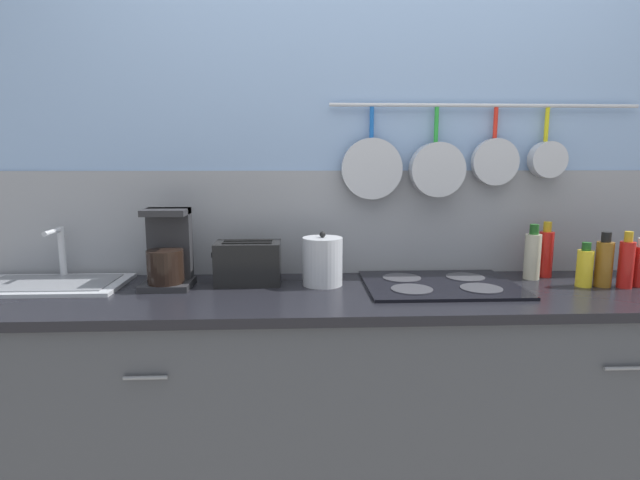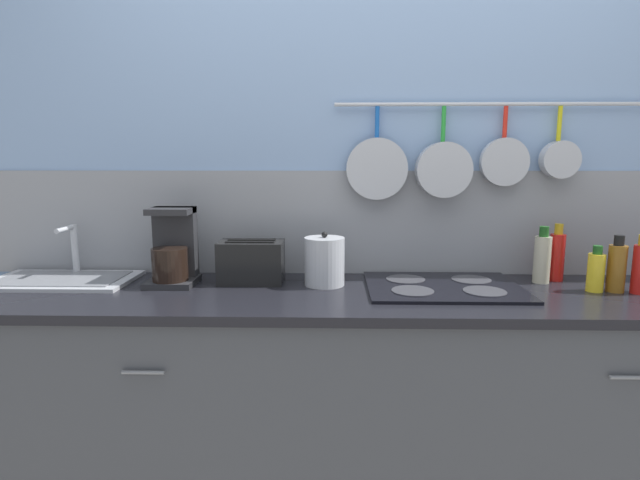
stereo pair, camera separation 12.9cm
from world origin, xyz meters
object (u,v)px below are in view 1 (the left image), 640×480
object	(u,v)px
coffee_maker	(168,255)
bottle_vinegar	(546,253)
bottle_dish_soap	(532,255)
bottle_hot_sauce	(640,265)
bottle_sesame_oil	(585,267)
bottle_cooking_wine	(604,263)
kettle	(323,261)
toaster	(248,263)
bottle_olive_oil	(626,263)

from	to	relation	value
coffee_maker	bottle_vinegar	distance (m)	1.56
bottle_dish_soap	bottle_hot_sauce	world-z (taller)	bottle_dish_soap
bottle_sesame_oil	bottle_cooking_wine	bearing A→B (deg)	-1.17
bottle_cooking_wine	bottle_vinegar	bearing A→B (deg)	130.76
bottle_sesame_oil	kettle	bearing A→B (deg)	175.89
bottle_cooking_wine	bottle_hot_sauce	distance (m)	0.14
bottle_dish_soap	toaster	bearing A→B (deg)	-178.73
coffee_maker	bottle_vinegar	size ratio (longest dim) A/B	1.30
coffee_maker	kettle	size ratio (longest dim) A/B	1.43
toaster	kettle	xyz separation A→B (m)	(0.30, -0.03, 0.01)
bottle_cooking_wine	bottle_olive_oil	size ratio (longest dim) A/B	0.98
kettle	bottle_vinegar	world-z (taller)	bottle_vinegar
bottle_olive_oil	kettle	bearing A→B (deg)	175.15
coffee_maker	toaster	bearing A→B (deg)	4.26
bottle_dish_soap	bottle_hot_sauce	bearing A→B (deg)	-21.49
coffee_maker	toaster	size ratio (longest dim) A/B	1.12
kettle	bottle_dish_soap	xyz separation A→B (m)	(0.88, 0.06, 0.01)
coffee_maker	bottle_cooking_wine	size ratio (longest dim) A/B	1.42
coffee_maker	kettle	xyz separation A→B (m)	(0.61, -0.01, -0.03)
kettle	bottle_dish_soap	distance (m)	0.88
bottle_dish_soap	bottle_cooking_wine	xyz separation A→B (m)	(0.22, -0.13, -0.01)
bottle_dish_soap	bottle_olive_oil	bearing A→B (deg)	-28.20
bottle_sesame_oil	bottle_olive_oil	size ratio (longest dim) A/B	0.79
bottle_dish_soap	bottle_vinegar	bearing A→B (deg)	26.59
toaster	bottle_sesame_oil	distance (m)	1.32
bottle_vinegar	bottle_hot_sauce	xyz separation A→B (m)	(0.29, -0.18, -0.02)
bottle_hot_sauce	bottle_dish_soap	bearing A→B (deg)	158.51
bottle_vinegar	bottle_cooking_wine	world-z (taller)	bottle_vinegar
coffee_maker	bottle_sesame_oil	bearing A→B (deg)	-2.92
toaster	kettle	distance (m)	0.30
bottle_sesame_oil	bottle_hot_sauce	xyz separation A→B (m)	(0.21, -0.01, 0.01)
bottle_dish_soap	bottle_vinegar	distance (m)	0.08
bottle_cooking_wine	bottle_hot_sauce	xyz separation A→B (m)	(0.14, -0.01, -0.01)
bottle_sesame_oil	bottle_cooking_wine	size ratio (longest dim) A/B	0.81
bottle_cooking_wine	kettle	bearing A→B (deg)	176.09
bottle_olive_oil	bottle_sesame_oil	bearing A→B (deg)	170.07
bottle_dish_soap	bottle_vinegar	xyz separation A→B (m)	(0.07, 0.04, 0.00)
bottle_dish_soap	bottle_olive_oil	distance (m)	0.33
coffee_maker	bottle_cooking_wine	distance (m)	1.71
bottle_dish_soap	bottle_cooking_wine	size ratio (longest dim) A/B	1.07
coffee_maker	toaster	distance (m)	0.31
toaster	bottle_vinegar	bearing A→B (deg)	2.91
bottle_dish_soap	bottle_sesame_oil	size ratio (longest dim) A/B	1.31
kettle	bottle_cooking_wine	bearing A→B (deg)	-3.91
bottle_vinegar	coffee_maker	bearing A→B (deg)	-176.82
bottle_vinegar	bottle_sesame_oil	bearing A→B (deg)	-66.84
kettle	bottle_sesame_oil	world-z (taller)	kettle
toaster	bottle_dish_soap	bearing A→B (deg)	1.27
coffee_maker	kettle	distance (m)	0.61
kettle	bottle_cooking_wine	xyz separation A→B (m)	(1.10, -0.08, -0.00)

